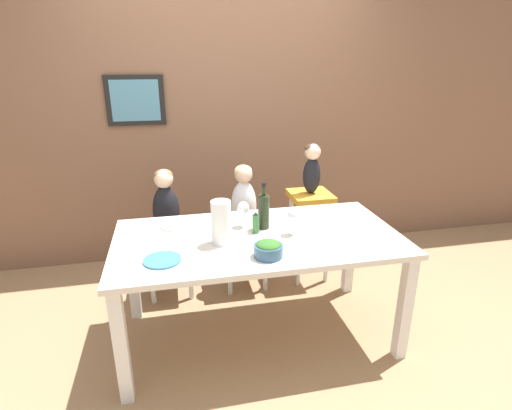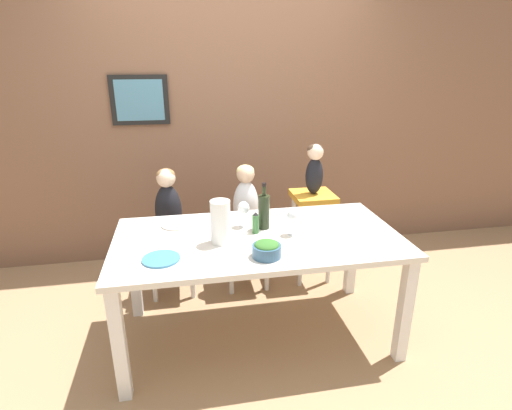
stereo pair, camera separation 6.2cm
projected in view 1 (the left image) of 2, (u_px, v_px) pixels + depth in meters
ground_plane at (258, 334)px, 2.74m from camera, size 14.00×14.00×0.00m
wall_back at (225, 110)px, 3.52m from camera, size 10.00×0.09×2.70m
dining_table at (258, 249)px, 2.51m from camera, size 1.77×0.91×0.74m
chair_far_left at (169, 246)px, 3.11m from camera, size 0.38×0.39×0.48m
chair_far_center at (244, 240)px, 3.23m from camera, size 0.38×0.39×0.48m
chair_right_highchair at (310, 214)px, 3.28m from camera, size 0.33×0.33×0.76m
person_child_left at (166, 204)px, 2.99m from camera, size 0.20×0.17×0.54m
person_child_center at (244, 199)px, 3.11m from camera, size 0.20×0.17×0.54m
person_baby_right at (312, 166)px, 3.14m from camera, size 0.14×0.13×0.40m
wine_bottle at (264, 211)px, 2.56m from camera, size 0.07×0.07×0.31m
paper_towel_roll at (221, 222)px, 2.34m from camera, size 0.12×0.12×0.26m
wine_glass_near at (293, 216)px, 2.47m from camera, size 0.08×0.08×0.17m
wine_glass_far at (243, 209)px, 2.58m from camera, size 0.08×0.08×0.17m
salad_bowl_large at (268, 249)px, 2.21m from camera, size 0.16×0.16×0.10m
dinner_plate_front_left at (162, 260)px, 2.17m from camera, size 0.21×0.21×0.01m
dinner_plate_back_left at (176, 225)px, 2.63m from camera, size 0.21×0.21×0.01m
condiment_bottle_hot_sauce at (256, 223)px, 2.50m from camera, size 0.04×0.04×0.14m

